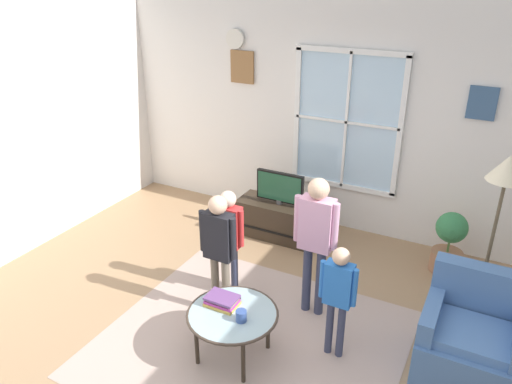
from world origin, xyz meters
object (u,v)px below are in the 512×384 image
(cup, at_px, (241,316))
(person_pink_shirt, at_px, (316,232))
(person_blue_shirt, at_px, (338,290))
(book_stack, at_px, (222,301))
(person_red_shirt, at_px, (229,232))
(remote_near_books, at_px, (234,301))
(floor_lamp, at_px, (504,186))
(armchair, at_px, (471,341))
(tv_stand, at_px, (279,220))
(person_black_shirt, at_px, (219,243))
(potted_plant_by_window, at_px, (449,242))
(television, at_px, (280,188))
(coffee_table, at_px, (233,316))

(cup, xyz_separation_m, person_pink_shirt, (0.26, 0.93, 0.37))
(person_blue_shirt, height_order, person_pink_shirt, person_pink_shirt)
(book_stack, relative_size, person_red_shirt, 0.23)
(remote_near_books, xyz_separation_m, floor_lamp, (1.83, 1.29, 0.93))
(person_red_shirt, height_order, floor_lamp, floor_lamp)
(armchair, distance_m, remote_near_books, 1.92)
(book_stack, distance_m, person_blue_shirt, 0.96)
(tv_stand, distance_m, person_pink_shirt, 1.62)
(person_black_shirt, bearing_deg, book_stack, -56.39)
(armchair, distance_m, book_stack, 2.02)
(cup, xyz_separation_m, potted_plant_by_window, (1.28, 2.26, -0.14))
(television, relative_size, coffee_table, 0.77)
(armchair, height_order, remote_near_books, armchair)
(coffee_table, distance_m, remote_near_books, 0.14)
(book_stack, height_order, person_blue_shirt, person_blue_shirt)
(remote_near_books, height_order, person_blue_shirt, person_blue_shirt)
(television, xyz_separation_m, person_pink_shirt, (0.90, -1.17, 0.21))
(book_stack, height_order, floor_lamp, floor_lamp)
(tv_stand, height_order, remote_near_books, remote_near_books)
(person_blue_shirt, distance_m, person_pink_shirt, 0.63)
(tv_stand, relative_size, person_red_shirt, 0.89)
(cup, bearing_deg, potted_plant_by_window, 60.40)
(cup, bearing_deg, television, 107.13)
(cup, relative_size, person_black_shirt, 0.08)
(book_stack, height_order, person_black_shirt, person_black_shirt)
(book_stack, distance_m, remote_near_books, 0.11)
(person_black_shirt, bearing_deg, television, 95.29)
(armchair, distance_m, person_blue_shirt, 1.11)
(book_stack, bearing_deg, remote_near_books, 46.86)
(cup, bearing_deg, tv_stand, 107.10)
(coffee_table, xyz_separation_m, person_blue_shirt, (0.75, 0.42, 0.24))
(armchair, xyz_separation_m, coffee_table, (-1.77, -0.71, 0.09))
(person_pink_shirt, bearing_deg, floor_lamp, 21.38)
(coffee_table, relative_size, book_stack, 2.87)
(floor_lamp, bearing_deg, person_red_shirt, -162.84)
(person_red_shirt, bearing_deg, cup, -53.98)
(coffee_table, distance_m, person_black_shirt, 0.68)
(cup, bearing_deg, coffee_table, 153.43)
(coffee_table, xyz_separation_m, floor_lamp, (1.77, 1.42, 0.97))
(remote_near_books, bearing_deg, tv_stand, 103.97)
(person_black_shirt, bearing_deg, armchair, 7.07)
(person_blue_shirt, relative_size, person_pink_shirt, 0.75)
(armchair, relative_size, remote_near_books, 6.21)
(cup, relative_size, floor_lamp, 0.06)
(armchair, height_order, floor_lamp, floor_lamp)
(cup, distance_m, potted_plant_by_window, 2.60)
(television, bearing_deg, coffee_table, -75.31)
(remote_near_books, height_order, person_black_shirt, person_black_shirt)
(tv_stand, bearing_deg, person_pink_shirt, -52.41)
(person_red_shirt, xyz_separation_m, floor_lamp, (2.23, 0.69, 0.67))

